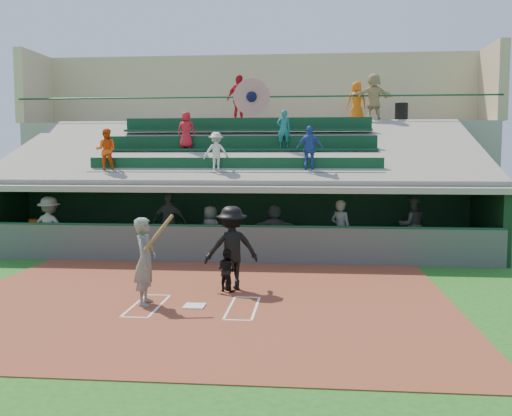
# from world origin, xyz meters

# --- Properties ---
(ground) EXTENTS (100.00, 100.00, 0.00)m
(ground) POSITION_xyz_m (0.00, 0.00, 0.00)
(ground) COLOR #1C5818
(ground) RESTS_ON ground
(dirt_slab) EXTENTS (11.00, 9.00, 0.02)m
(dirt_slab) POSITION_xyz_m (0.00, 0.50, 0.01)
(dirt_slab) COLOR brown
(dirt_slab) RESTS_ON ground
(home_plate) EXTENTS (0.43, 0.43, 0.03)m
(home_plate) POSITION_xyz_m (0.00, 0.00, 0.04)
(home_plate) COLOR white
(home_plate) RESTS_ON dirt_slab
(batters_box_chalk) EXTENTS (2.65, 1.85, 0.01)m
(batters_box_chalk) POSITION_xyz_m (0.00, 0.00, 0.02)
(batters_box_chalk) COLOR white
(batters_box_chalk) RESTS_ON dirt_slab
(dugout_floor) EXTENTS (16.00, 3.50, 0.04)m
(dugout_floor) POSITION_xyz_m (0.00, 6.75, 0.02)
(dugout_floor) COLOR gray
(dugout_floor) RESTS_ON ground
(concourse_slab) EXTENTS (20.00, 3.00, 4.60)m
(concourse_slab) POSITION_xyz_m (0.00, 13.50, 2.30)
(concourse_slab) COLOR gray
(concourse_slab) RESTS_ON ground
(grandstand) EXTENTS (20.40, 10.40, 7.80)m
(grandstand) POSITION_xyz_m (-0.01, 10.51, 2.26)
(grandstand) COLOR #4F544F
(grandstand) RESTS_ON ground
(batter_at_plate) EXTENTS (0.88, 0.78, 1.95)m
(batter_at_plate) POSITION_xyz_m (-1.07, 0.10, 0.96)
(batter_at_plate) COLOR #5D5F5A
(batter_at_plate) RESTS_ON dirt_slab
(catcher) EXTENTS (0.60, 0.54, 1.00)m
(catcher) POSITION_xyz_m (0.47, 1.44, 0.52)
(catcher) COLOR black
(catcher) RESTS_ON dirt_slab
(home_umpire) EXTENTS (1.46, 1.11, 1.99)m
(home_umpire) POSITION_xyz_m (0.57, 1.65, 1.02)
(home_umpire) COLOR black
(home_umpire) RESTS_ON dirt_slab
(dugout_bench) EXTENTS (16.41, 1.58, 0.49)m
(dugout_bench) POSITION_xyz_m (-0.08, 7.89, 0.29)
(dugout_bench) COLOR olive
(dugout_bench) RESTS_ON dugout_floor
(white_table) EXTENTS (0.96, 0.82, 0.71)m
(white_table) POSITION_xyz_m (-6.48, 6.06, 0.40)
(white_table) COLOR white
(white_table) RESTS_ON dugout_floor
(water_cooler) EXTENTS (0.39, 0.39, 0.39)m
(water_cooler) POSITION_xyz_m (-6.52, 6.10, 0.94)
(water_cooler) COLOR #DB5C0C
(water_cooler) RESTS_ON white_table
(dugout_player_a) EXTENTS (1.27, 0.78, 1.89)m
(dugout_player_a) POSITION_xyz_m (-5.62, 5.24, 0.99)
(dugout_player_a) COLOR #5D605B
(dugout_player_a) RESTS_ON dugout_floor
(dugout_player_b) EXTENTS (1.12, 0.48, 1.90)m
(dugout_player_b) POSITION_xyz_m (-2.26, 6.96, 0.99)
(dugout_player_b) COLOR #5F625C
(dugout_player_b) RESTS_ON dugout_floor
(dugout_player_c) EXTENTS (0.91, 0.81, 1.57)m
(dugout_player_c) POSITION_xyz_m (-0.73, 6.15, 0.83)
(dugout_player_c) COLOR #5C5E59
(dugout_player_c) RESTS_ON dugout_floor
(dugout_player_d) EXTENTS (1.50, 0.57, 1.58)m
(dugout_player_d) POSITION_xyz_m (1.27, 6.75, 0.83)
(dugout_player_d) COLOR #5B5D58
(dugout_player_d) RESTS_ON dugout_floor
(dugout_player_e) EXTENTS (0.80, 0.74, 1.83)m
(dugout_player_e) POSITION_xyz_m (3.36, 5.78, 0.95)
(dugout_player_e) COLOR #5D615B
(dugout_player_e) RESTS_ON dugout_floor
(dugout_player_f) EXTENTS (0.99, 0.82, 1.85)m
(dugout_player_f) POSITION_xyz_m (5.71, 7.09, 0.96)
(dugout_player_f) COLOR #51544F
(dugout_player_f) RESTS_ON dugout_floor
(trash_bin) EXTENTS (0.54, 0.54, 0.81)m
(trash_bin) POSITION_xyz_m (6.25, 13.28, 5.01)
(trash_bin) COLOR black
(trash_bin) RESTS_ON concourse_slab
(concourse_staff_a) EXTENTS (1.29, 0.91, 2.03)m
(concourse_staff_a) POSITION_xyz_m (-0.61, 12.89, 5.62)
(concourse_staff_a) COLOR red
(concourse_staff_a) RESTS_ON concourse_slab
(concourse_staff_b) EXTENTS (0.87, 0.62, 1.67)m
(concourse_staff_b) POSITION_xyz_m (4.32, 12.72, 5.44)
(concourse_staff_b) COLOR #CC5C0C
(concourse_staff_b) RESTS_ON concourse_slab
(concourse_staff_c) EXTENTS (1.86, 1.06, 1.91)m
(concourse_staff_c) POSITION_xyz_m (4.94, 12.06, 5.55)
(concourse_staff_c) COLOR tan
(concourse_staff_c) RESTS_ON concourse_slab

